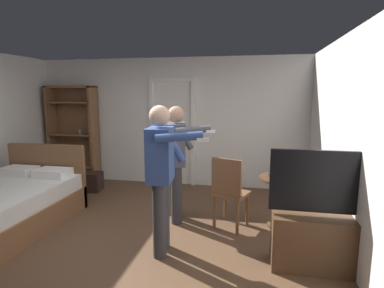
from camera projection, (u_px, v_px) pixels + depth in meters
ground_plane at (114, 244)px, 3.79m from camera, size 5.87×5.87×0.00m
wall_back at (171, 122)px, 6.19m from camera, size 5.58×0.12×2.52m
wall_right at (365, 151)px, 3.06m from camera, size 0.12×5.51×2.52m
doorway_frame at (172, 124)px, 6.11m from camera, size 0.93×0.08×2.13m
bed at (6, 207)px, 4.19m from camera, size 1.33×2.03×1.02m
bookshelf at (74, 130)px, 6.40m from camera, size 1.02×0.32×1.98m
tv_flatscreen at (322, 234)px, 3.20m from camera, size 1.11×0.40×1.27m
side_table at (283, 193)px, 4.21m from camera, size 0.66×0.66×0.70m
laptop at (282, 174)px, 4.13m from camera, size 0.36×0.37×0.16m
bottle_on_table at (296, 172)px, 4.05m from camera, size 0.06×0.06×0.25m
wooden_chair at (229, 190)px, 4.14m from camera, size 0.54×0.54×0.99m
person_blue_shirt at (162, 170)px, 3.44m from camera, size 0.72×0.55×1.70m
person_striped_shirt at (177, 156)px, 4.35m from camera, size 0.74×0.59×1.66m
suitcase_dark at (88, 182)px, 5.83m from camera, size 0.53×0.39×0.35m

